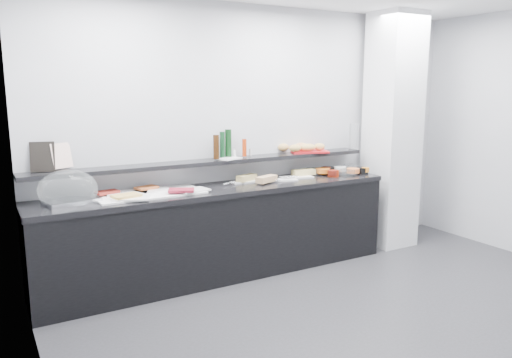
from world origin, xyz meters
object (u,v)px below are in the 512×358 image
cloche_base (72,201)px  carafe (354,136)px  framed_print (42,157)px  condiment_tray (230,158)px  sandwich_plate_mid (282,180)px  bread_tray (309,151)px

cloche_base → carafe: size_ratio=1.41×
cloche_base → carafe: bearing=-8.7°
framed_print → condiment_tray: 1.74m
sandwich_plate_mid → bread_tray: (0.46, 0.18, 0.25)m
cloche_base → condiment_tray: 1.58m
carafe → bread_tray: bearing=176.3°
sandwich_plate_mid → carafe: carafe is taller
sandwich_plate_mid → framed_print: 2.32m
cloche_base → condiment_tray: (1.56, 0.13, 0.24)m
sandwich_plate_mid → framed_print: size_ratio=1.19×
carafe → condiment_tray: bearing=-179.8°
sandwich_plate_mid → carafe: size_ratio=1.03×
framed_print → carafe: (3.36, -0.10, 0.02)m
cloche_base → framed_print: framed_print is taller
bread_tray → sandwich_plate_mid: bearing=-137.6°
bread_tray → carafe: 0.63m
bread_tray → carafe: (0.61, -0.04, 0.14)m
bread_tray → condiment_tray: bearing=-156.4°
cloche_base → framed_print: 0.46m
condiment_tray → sandwich_plate_mid: bearing=-37.6°
sandwich_plate_mid → cloche_base: bearing=-164.2°
cloche_base → sandwich_plate_mid: cloche_base is taller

